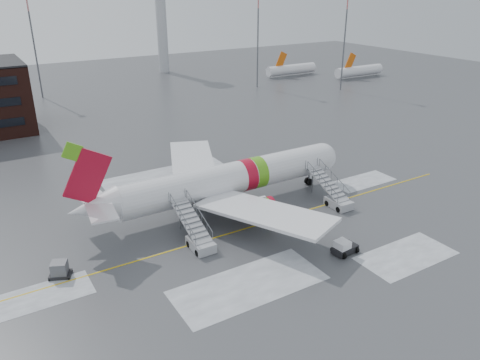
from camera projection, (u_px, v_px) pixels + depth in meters
ground at (247, 223)px, 52.69m from camera, size 260.00×260.00×0.00m
airliner at (224, 181)px, 55.32m from camera, size 35.03×32.97×11.18m
airstair_fwd at (335, 197)px, 56.65m from camera, size 2.05×7.70×3.48m
airstair_aft at (197, 237)px, 47.79m from camera, size 2.05×7.70×3.48m
pushback_tug at (344, 248)px, 46.61m from camera, size 2.74×2.16×1.50m
uld_container at (60, 270)px, 42.87m from camera, size 2.29×2.03×1.55m
control_tower at (160, 6)px, 134.49m from camera, size 6.40×6.40×30.00m
light_mast_far_ne at (258, 31)px, 116.17m from camera, size 1.20×1.20×24.25m
light_mast_far_n at (33, 37)px, 104.87m from camera, size 1.20×1.20×24.25m
light_mast_far_e at (345, 33)px, 112.79m from camera, size 1.20×1.20×24.25m
distant_aircraft at (314, 78)px, 132.93m from camera, size 35.00×18.00×8.00m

